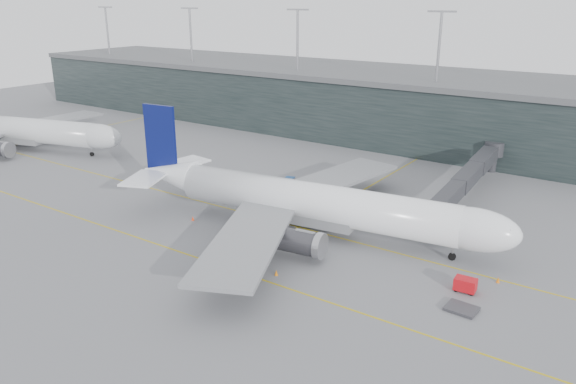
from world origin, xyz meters
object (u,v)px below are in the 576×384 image
Objects in this scene: gse_cart at (465,284)px; jet_bridge at (474,175)px; main_aircraft at (311,202)px; second_aircraft at (17,130)px.

jet_bridge is at bearing 102.99° from gse_cart.
gse_cart is (23.68, -4.52, -3.63)m from main_aircraft.
second_aircraft is at bearing 170.14° from main_aircraft.
second_aircraft is 21.81× the size of gse_cart.
jet_bridge reaches higher than gse_cart.
main_aircraft is 23.11× the size of gse_cart.
main_aircraft reaches higher than gse_cart.
main_aircraft is 30.45m from jet_bridge.
main_aircraft is at bearing -122.78° from jet_bridge.
second_aircraft reaches higher than jet_bridge.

